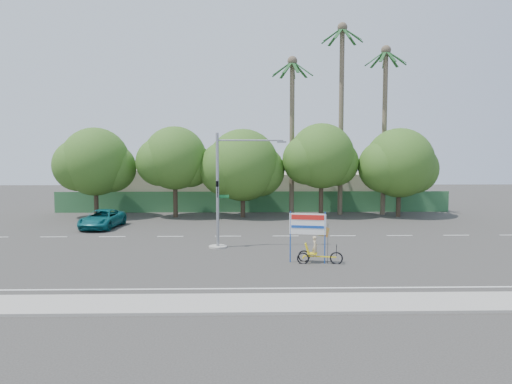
{
  "coord_description": "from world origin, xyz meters",
  "views": [
    {
      "loc": [
        -0.87,
        -26.25,
        5.94
      ],
      "look_at": [
        -0.18,
        2.96,
        3.5
      ],
      "focal_mm": 35.0,
      "sensor_mm": 36.0,
      "label": 1
    }
  ],
  "objects": [
    {
      "name": "building_right",
      "position": [
        8.0,
        26.0,
        1.8
      ],
      "size": [
        14.0,
        8.0,
        3.6
      ],
      "primitive_type": "cube",
      "color": "beige",
      "rests_on": "ground"
    },
    {
      "name": "fence",
      "position": [
        0.0,
        21.5,
        1.0
      ],
      "size": [
        38.0,
        0.08,
        2.0
      ],
      "primitive_type": "cube",
      "color": "#336B3D",
      "rests_on": "ground"
    },
    {
      "name": "traffic_signal",
      "position": [
        -2.2,
        3.98,
        2.92
      ],
      "size": [
        4.72,
        1.1,
        7.0
      ],
      "color": "gray",
      "rests_on": "ground"
    },
    {
      "name": "tree_far_left",
      "position": [
        -14.05,
        18.0,
        4.76
      ],
      "size": [
        7.14,
        6.0,
        7.96
      ],
      "color": "#473828",
      "rests_on": "ground"
    },
    {
      "name": "building_left",
      "position": [
        -10.0,
        26.0,
        2.0
      ],
      "size": [
        12.0,
        8.0,
        4.0
      ],
      "primitive_type": "cube",
      "color": "beige",
      "rests_on": "ground"
    },
    {
      "name": "palm_short",
      "position": [
        3.5,
        19.5,
        8.86
      ],
      "size": [
        3.73,
        3.79,
        14.45
      ],
      "color": "#70604C",
      "rests_on": "ground"
    },
    {
      "name": "ground",
      "position": [
        0.0,
        0.0,
        0.0
      ],
      "size": [
        120.0,
        120.0,
        0.0
      ],
      "primitive_type": "plane",
      "color": "#33302D",
      "rests_on": "ground"
    },
    {
      "name": "palm_mid",
      "position": [
        12.0,
        19.5,
        9.4
      ],
      "size": [
        3.73,
        3.79,
        15.45
      ],
      "color": "#70604C",
      "rests_on": "ground"
    },
    {
      "name": "trike_billboard",
      "position": [
        2.73,
        -0.37,
        1.12
      ],
      "size": [
        2.78,
        0.97,
        2.78
      ],
      "rotation": [
        0.0,
        0.0,
        -0.21
      ],
      "color": "black",
      "rests_on": "ground"
    },
    {
      "name": "sidewalk_near",
      "position": [
        0.0,
        -7.5,
        0.06
      ],
      "size": [
        50.0,
        2.4,
        0.12
      ],
      "primitive_type": "cube",
      "color": "gray",
      "rests_on": "ground"
    },
    {
      "name": "palm_tall",
      "position": [
        8.0,
        19.5,
        10.46
      ],
      "size": [
        3.73,
        3.79,
        17.45
      ],
      "color": "#70604C",
      "rests_on": "ground"
    },
    {
      "name": "tree_left",
      "position": [
        -7.05,
        18.0,
        5.06
      ],
      "size": [
        6.66,
        5.6,
        8.07
      ],
      "color": "#473828",
      "rests_on": "ground"
    },
    {
      "name": "tree_center",
      "position": [
        -1.05,
        18.0,
        4.47
      ],
      "size": [
        7.62,
        6.4,
        7.85
      ],
      "color": "#473828",
      "rests_on": "ground"
    },
    {
      "name": "pickup_truck",
      "position": [
        -11.77,
        11.88,
        0.7
      ],
      "size": [
        2.84,
        5.26,
        1.4
      ],
      "primitive_type": "imported",
      "rotation": [
        0.0,
        0.0,
        -0.1
      ],
      "color": "#0E5C63",
      "rests_on": "ground"
    },
    {
      "name": "tree_right",
      "position": [
        5.95,
        18.0,
        5.24
      ],
      "size": [
        6.9,
        5.8,
        8.36
      ],
      "color": "#473828",
      "rests_on": "ground"
    },
    {
      "name": "tree_far_right",
      "position": [
        12.95,
        18.0,
        4.64
      ],
      "size": [
        7.38,
        6.2,
        7.94
      ],
      "color": "#473828",
      "rests_on": "ground"
    }
  ]
}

